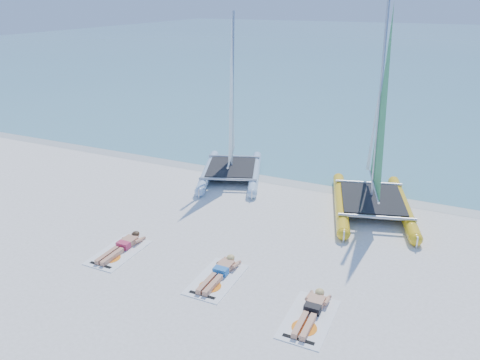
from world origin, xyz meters
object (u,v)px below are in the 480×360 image
(catamaran_blue, at_px, (231,129))
(towel_b, at_px, (217,279))
(towel_c, at_px, (309,319))
(towel_a, at_px, (119,252))
(catamaran_yellow, at_px, (376,143))
(sunbather_a, at_px, (123,246))
(sunbather_b, at_px, (220,272))
(sunbather_c, at_px, (312,310))

(catamaran_blue, height_order, towel_b, catamaran_blue)
(catamaran_blue, relative_size, towel_c, 3.46)
(towel_a, xyz_separation_m, towel_b, (3.12, -0.02, 0.00))
(catamaran_blue, distance_m, towel_b, 7.60)
(catamaran_blue, distance_m, catamaran_yellow, 5.55)
(towel_b, relative_size, towel_c, 1.00)
(sunbather_a, xyz_separation_m, towel_b, (3.12, -0.21, -0.11))
(catamaran_blue, height_order, sunbather_a, catamaran_blue)
(towel_a, relative_size, sunbather_b, 1.07)
(towel_b, xyz_separation_m, sunbather_b, (0.00, 0.19, 0.11))
(catamaran_yellow, height_order, sunbather_c, catamaran_yellow)
(catamaran_blue, height_order, catamaran_yellow, catamaran_yellow)
(sunbather_a, height_order, sunbather_c, same)
(catamaran_yellow, xyz_separation_m, sunbather_b, (-2.64, -6.17, -2.07))
(towel_c, bearing_deg, towel_b, 168.98)
(catamaran_yellow, relative_size, sunbather_b, 4.02)
(towel_c, bearing_deg, sunbather_a, 172.83)
(towel_a, height_order, sunbather_b, sunbather_b)
(towel_a, height_order, sunbather_c, sunbather_c)
(towel_a, height_order, towel_c, same)
(sunbather_b, height_order, sunbather_c, same)
(sunbather_b, xyz_separation_m, sunbather_c, (2.59, -0.51, 0.00))
(catamaran_blue, height_order, sunbather_b, catamaran_blue)
(towel_c, bearing_deg, catamaran_yellow, 89.56)
(towel_b, height_order, towel_c, same)
(towel_a, xyz_separation_m, sunbather_b, (3.12, 0.17, 0.11))
(sunbather_a, bearing_deg, catamaran_yellow, 46.85)
(catamaran_yellow, bearing_deg, sunbather_b, -128.99)
(catamaran_yellow, relative_size, towel_c, 3.75)
(sunbather_b, height_order, towel_c, sunbather_b)
(catamaran_yellow, xyz_separation_m, sunbather_a, (-5.76, -6.14, -2.07))
(sunbather_a, xyz_separation_m, sunbather_c, (5.71, -0.53, 0.00))
(catamaran_yellow, height_order, sunbather_b, catamaran_yellow)
(catamaran_blue, relative_size, towel_b, 3.46)
(catamaran_blue, distance_m, sunbather_c, 9.13)
(sunbather_c, bearing_deg, catamaran_yellow, 89.55)
(towel_a, distance_m, sunbather_c, 5.72)
(catamaran_blue, bearing_deg, sunbather_a, -112.57)
(catamaran_blue, xyz_separation_m, towel_c, (5.47, -7.28, -1.90))
(towel_c, distance_m, sunbather_c, 0.22)
(towel_c, bearing_deg, towel_a, 174.73)
(catamaran_blue, xyz_separation_m, sunbather_b, (2.88, -6.58, -1.79))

